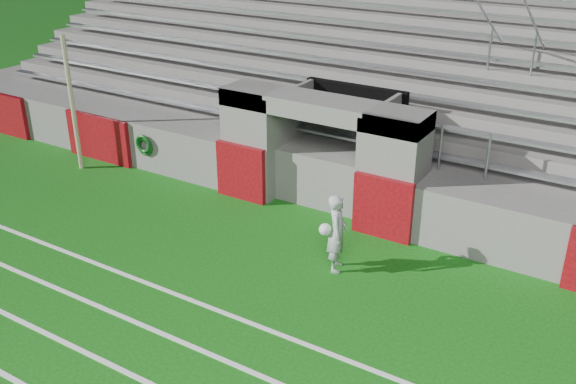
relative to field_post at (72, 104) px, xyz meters
The scene contains 5 objects.
ground 7.10m from the field_post, 19.08° to the right, with size 90.00×90.00×0.00m, color #0E510D.
field_post is the anchor object (origin of this frame).
stadium_structure 8.67m from the field_post, 41.33° to the left, with size 26.00×8.48×5.42m.
goalkeeper_with_ball 8.20m from the field_post, ahead, with size 0.60×0.67×1.56m.
hose_coil 2.07m from the field_post, 21.81° to the left, with size 0.50×0.14×0.58m.
Camera 1 is at (6.37, -8.22, 6.56)m, focal length 40.00 mm.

